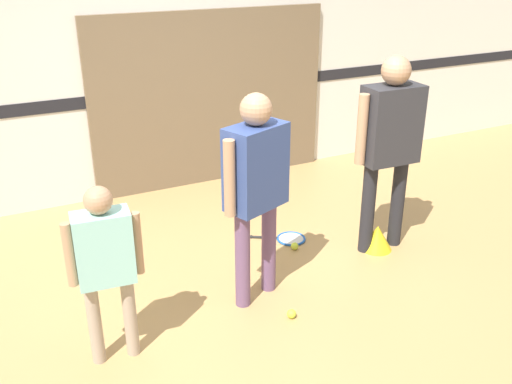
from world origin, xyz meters
The scene contains 10 objects.
ground_plane centered at (0.00, 0.00, 0.00)m, with size 16.00×16.00×0.00m, color tan.
wall_back centered at (0.00, 2.30, 1.60)m, with size 16.00×0.07×3.20m.
wall_panel centered at (0.52, 2.24, 0.92)m, with size 2.60×0.05×1.83m.
person_instructor centered at (-0.08, -0.04, 0.96)m, with size 0.55×0.38×1.55m.
person_student_left centered at (-1.19, -0.25, 0.73)m, with size 0.45×0.21×1.19m.
person_student_right centered at (1.22, 0.16, 1.02)m, with size 0.63×0.27×1.66m.
racket_spare_on_floor centered at (0.57, 0.63, 0.01)m, with size 0.50×0.38×0.03m.
tennis_ball_near_instructor centered at (0.02, -0.40, 0.03)m, with size 0.07×0.07×0.07m, color #CCE038.
tennis_ball_by_spare_racket centered at (0.53, 0.44, 0.03)m, with size 0.07×0.07×0.07m, color #CCE038.
training_cone centered at (1.17, 0.14, 0.11)m, with size 0.27×0.27×0.22m.
Camera 1 is at (-1.69, -3.27, 2.44)m, focal length 40.00 mm.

